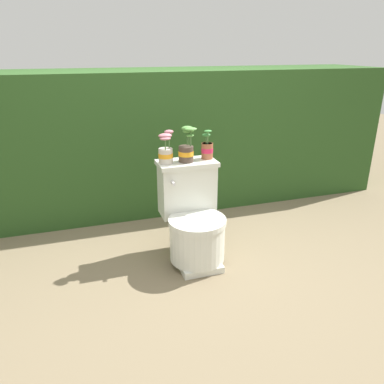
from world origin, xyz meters
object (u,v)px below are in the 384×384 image
(potted_plant_left, at_px, (166,151))
(potted_plant_middle, at_px, (207,149))
(toilet, at_px, (193,219))
(potted_plant_midleft, at_px, (187,148))

(potted_plant_left, bearing_deg, potted_plant_middle, 5.21)
(potted_plant_left, height_order, potted_plant_middle, potted_plant_left)
(toilet, xyz_separation_m, potted_plant_middle, (0.15, 0.16, 0.45))
(potted_plant_midleft, bearing_deg, potted_plant_middle, 9.75)
(potted_plant_left, height_order, potted_plant_midleft, potted_plant_midleft)
(potted_plant_left, distance_m, potted_plant_middle, 0.31)
(toilet, distance_m, potted_plant_middle, 0.50)
(potted_plant_midleft, relative_size, potted_plant_middle, 1.17)
(potted_plant_left, xyz_separation_m, potted_plant_middle, (0.30, 0.03, -0.01))
(toilet, height_order, potted_plant_middle, potted_plant_middle)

